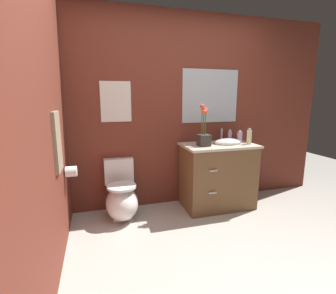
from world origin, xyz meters
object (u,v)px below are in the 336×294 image
toilet (122,198)px  hand_wash_bottle (240,137)px  soap_bottle (230,136)px  wall_mirror (210,96)px  hanging_towel (57,142)px  toilet_paper_roll (71,171)px  wall_poster (116,102)px  flower_vase (204,133)px  lotion_bottle (249,137)px  vanity_cabinet (218,175)px

toilet → hand_wash_bottle: (1.57, -0.00, 0.67)m
soap_bottle → hand_wash_bottle: (0.10, -0.08, -0.00)m
toilet → soap_bottle: bearing=3.0°
toilet → wall_mirror: size_ratio=0.86×
hanging_towel → toilet_paper_roll: hanging_towel is taller
wall_poster → hanging_towel: bearing=-124.5°
hand_wash_bottle → toilet_paper_roll: 2.11m
hanging_towel → wall_poster: bearing=55.5°
wall_poster → flower_vase: bearing=-18.1°
hand_wash_bottle → toilet_paper_roll: (-2.09, -0.19, -0.24)m
lotion_bottle → wall_poster: wall_poster is taller
soap_bottle → lotion_bottle: bearing=-49.2°
flower_vase → wall_mirror: bearing=55.2°
vanity_cabinet → hanging_towel: size_ratio=1.97×
toilet → wall_poster: bearing=90.0°
toilet → lotion_bottle: 1.78m
lotion_bottle → flower_vase: bearing=175.3°
flower_vase → wall_poster: size_ratio=1.05×
wall_mirror → hanging_towel: wall_mirror is taller
flower_vase → toilet_paper_roll: flower_vase is taller
vanity_cabinet → soap_bottle: size_ratio=6.01×
lotion_bottle → wall_mirror: size_ratio=0.25×
lotion_bottle → toilet_paper_roll: 2.17m
toilet_paper_roll → wall_mirror: bearing=14.7°
toilet → vanity_cabinet: (1.26, -0.03, 0.19)m
lotion_bottle → hand_wash_bottle: (-0.07, 0.11, -0.02)m
lotion_bottle → hanging_towel: size_ratio=0.39×
wall_poster → wall_mirror: wall_mirror is taller
vanity_cabinet → toilet_paper_roll: bearing=-174.5°
wall_mirror → flower_vase: bearing=-124.8°
vanity_cabinet → hand_wash_bottle: (0.31, 0.02, 0.48)m
soap_bottle → lotion_bottle: size_ratio=0.84×
hanging_towel → toilet_paper_roll: bearing=81.6°
soap_bottle → hand_wash_bottle: soap_bottle is taller
lotion_bottle → wall_poster: 1.74m
lotion_bottle → wall_mirror: (-0.38, 0.38, 0.51)m
toilet → wall_poster: wall_poster is taller
wall_mirror → soap_bottle: bearing=-42.0°
soap_bottle → lotion_bottle: (0.17, -0.19, 0.02)m
vanity_cabinet → hand_wash_bottle: vanity_cabinet is taller
lotion_bottle → wall_poster: bearing=166.8°
soap_bottle → wall_mirror: 0.60m
wall_mirror → vanity_cabinet: bearing=-89.5°
toilet_paper_roll → hanging_towel: bearing=-98.4°
wall_poster → toilet_paper_roll: wall_poster is taller
toilet_paper_roll → vanity_cabinet: bearing=5.5°
lotion_bottle → wall_mirror: bearing=134.6°
wall_mirror → toilet_paper_roll: bearing=-165.3°
hanging_towel → lotion_bottle: bearing=11.5°
vanity_cabinet → hand_wash_bottle: 0.57m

